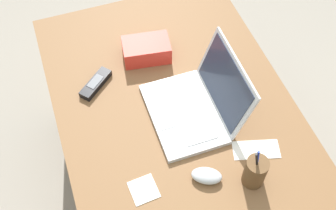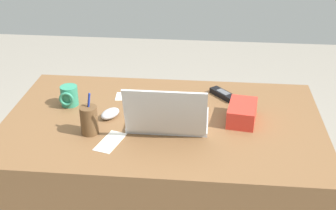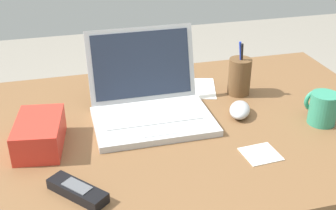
{
  "view_description": "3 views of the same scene",
  "coord_description": "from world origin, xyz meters",
  "px_view_note": "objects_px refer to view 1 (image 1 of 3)",
  "views": [
    {
      "loc": [
        0.73,
        -0.31,
        1.95
      ],
      "look_at": [
        -0.05,
        -0.03,
        0.75
      ],
      "focal_mm": 45.69,
      "sensor_mm": 36.0,
      "label": 1
    },
    {
      "loc": [
        -0.18,
        1.67,
        1.64
      ],
      "look_at": [
        -0.02,
        -0.01,
        0.77
      ],
      "focal_mm": 49.28,
      "sensor_mm": 36.0,
      "label": 2
    },
    {
      "loc": [
        -0.26,
        -1.02,
        1.31
      ],
      "look_at": [
        0.01,
        -0.02,
        0.77
      ],
      "focal_mm": 47.08,
      "sensor_mm": 36.0,
      "label": 3
    }
  ],
  "objects_px": {
    "cordless_phone": "(96,84)",
    "snack_bag": "(146,50)",
    "pen_holder": "(255,172)",
    "computer_mouse": "(206,176)",
    "laptop": "(197,104)"
  },
  "relations": [
    {
      "from": "laptop",
      "to": "computer_mouse",
      "type": "relative_size",
      "value": 3.32
    },
    {
      "from": "pen_holder",
      "to": "computer_mouse",
      "type": "bearing_deg",
      "value": -111.37
    },
    {
      "from": "pen_holder",
      "to": "snack_bag",
      "type": "distance_m",
      "value": 0.62
    },
    {
      "from": "cordless_phone",
      "to": "snack_bag",
      "type": "distance_m",
      "value": 0.23
    },
    {
      "from": "computer_mouse",
      "to": "pen_holder",
      "type": "xyz_separation_m",
      "value": [
        0.05,
        0.14,
        0.04
      ]
    },
    {
      "from": "laptop",
      "to": "pen_holder",
      "type": "relative_size",
      "value": 1.87
    },
    {
      "from": "laptop",
      "to": "cordless_phone",
      "type": "height_order",
      "value": "laptop"
    },
    {
      "from": "computer_mouse",
      "to": "snack_bag",
      "type": "xyz_separation_m",
      "value": [
        -0.55,
        -0.02,
        0.02
      ]
    },
    {
      "from": "cordless_phone",
      "to": "snack_bag",
      "type": "xyz_separation_m",
      "value": [
        -0.07,
        0.22,
        0.03
      ]
    },
    {
      "from": "cordless_phone",
      "to": "pen_holder",
      "type": "xyz_separation_m",
      "value": [
        0.53,
        0.38,
        0.05
      ]
    },
    {
      "from": "cordless_phone",
      "to": "pen_holder",
      "type": "height_order",
      "value": "pen_holder"
    },
    {
      "from": "computer_mouse",
      "to": "snack_bag",
      "type": "bearing_deg",
      "value": -149.68
    },
    {
      "from": "computer_mouse",
      "to": "cordless_phone",
      "type": "relative_size",
      "value": 0.71
    },
    {
      "from": "computer_mouse",
      "to": "snack_bag",
      "type": "distance_m",
      "value": 0.55
    },
    {
      "from": "laptop",
      "to": "cordless_phone",
      "type": "xyz_separation_m",
      "value": [
        -0.23,
        -0.3,
        -0.03
      ]
    }
  ]
}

